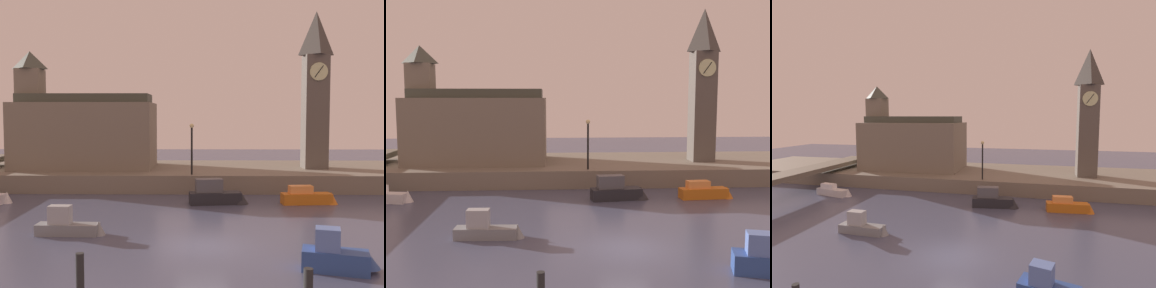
{
  "view_description": "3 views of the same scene",
  "coord_description": "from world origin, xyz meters",
  "views": [
    {
      "loc": [
        -0.24,
        -21.42,
        6.42
      ],
      "look_at": [
        -0.73,
        17.38,
        3.82
      ],
      "focal_mm": 41.9,
      "sensor_mm": 36.0,
      "label": 1
    },
    {
      "loc": [
        -3.52,
        -20.56,
        7.43
      ],
      "look_at": [
        -1.52,
        15.32,
        3.59
      ],
      "focal_mm": 40.35,
      "sensor_mm": 36.0,
      "label": 2
    },
    {
      "loc": [
        4.61,
        -16.59,
        8.3
      ],
      "look_at": [
        -3.41,
        17.7,
        5.01
      ],
      "focal_mm": 28.2,
      "sensor_mm": 36.0,
      "label": 3
    }
  ],
  "objects": [
    {
      "name": "boat_cruiser_grey",
      "position": [
        -6.95,
        1.95,
        0.49
      ],
      "size": [
        3.74,
        1.05,
        1.66
      ],
      "color": "gray",
      "rests_on": "ground"
    },
    {
      "name": "boat_barge_dark",
      "position": [
        1.23,
        10.31,
        0.65
      ],
      "size": [
        4.36,
        1.72,
        1.81
      ],
      "color": "#232328",
      "rests_on": "ground"
    },
    {
      "name": "streetlamp",
      "position": [
        -0.72,
        14.86,
        4.07
      ],
      "size": [
        0.36,
        0.36,
        4.16
      ],
      "color": "black",
      "rests_on": "far_embankment"
    },
    {
      "name": "clock_tower",
      "position": [
        10.38,
        19.29,
        8.83
      ],
      "size": [
        2.27,
        2.32,
        14.09
      ],
      "color": "#5B544C",
      "rests_on": "far_embankment"
    },
    {
      "name": "boat_ferry_white",
      "position": [
        -15.59,
        10.38,
        0.46
      ],
      "size": [
        4.17,
        1.59,
        1.3
      ],
      "color": "silver",
      "rests_on": "ground"
    },
    {
      "name": "ground_plane",
      "position": [
        0.0,
        0.0,
        0.0
      ],
      "size": [
        120.0,
        120.0,
        0.0
      ],
      "primitive_type": "plane",
      "color": "#474C66"
    },
    {
      "name": "far_embankment",
      "position": [
        0.0,
        20.0,
        0.75
      ],
      "size": [
        70.0,
        12.0,
        1.5
      ],
      "primitive_type": "cube",
      "color": "slate",
      "rests_on": "ground"
    },
    {
      "name": "parliament_hall",
      "position": [
        -10.95,
        19.74,
        4.91
      ],
      "size": [
        12.51,
        6.88,
        10.66
      ],
      "color": "slate",
      "rests_on": "far_embankment"
    },
    {
      "name": "boat_patrol_orange",
      "position": [
        7.81,
        10.36,
        0.49
      ],
      "size": [
        4.08,
        1.35,
        1.34
      ],
      "color": "orange",
      "rests_on": "ground"
    }
  ]
}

